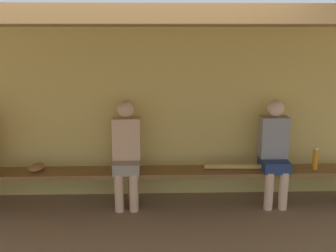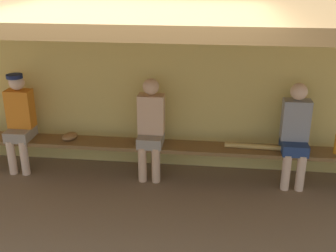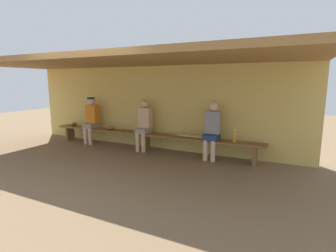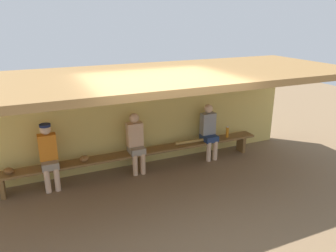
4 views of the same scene
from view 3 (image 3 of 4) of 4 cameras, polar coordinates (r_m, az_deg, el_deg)
ground_plane at (r=5.62m, az=-13.11°, el=-8.96°), size 24.00×24.00×0.00m
back_wall at (r=7.02m, az=-3.11°, el=4.18°), size 8.00×0.20×2.20m
dugout_roof at (r=5.91m, az=-9.57°, el=14.29°), size 8.00×2.80×0.12m
bench at (r=6.74m, az=-4.92°, el=-2.20°), size 6.00×0.36×0.46m
player_near_post at (r=7.80m, az=-16.72°, el=1.72°), size 0.34×0.42×1.34m
player_shirtless_tan at (r=5.98m, az=9.80°, el=-0.51°), size 0.34×0.42×1.34m
player_in_red at (r=6.72m, az=-5.39°, el=0.71°), size 0.34×0.42×1.34m
water_bottle_clear at (r=5.86m, az=14.60°, el=-2.24°), size 0.07×0.07×0.28m
baseball_glove_worn at (r=7.40m, az=-12.69°, el=-0.40°), size 0.25×0.29×0.09m
baseball_glove_tan at (r=8.37m, az=-20.22°, el=0.38°), size 0.26×0.29×0.09m
baseball_bat at (r=6.16m, az=5.57°, el=-2.34°), size 0.81×0.10×0.07m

